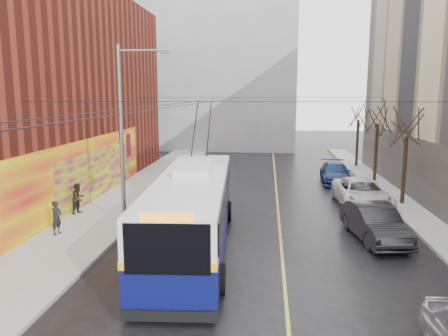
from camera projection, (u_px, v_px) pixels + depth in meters
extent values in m
cube|color=gray|center=(107.00, 215.00, 24.18)|extent=(4.00, 60.00, 0.15)
cube|color=gray|center=(425.00, 223.00, 22.52)|extent=(2.00, 60.00, 0.15)
cube|color=#BFB74C|center=(278.00, 211.00, 25.23)|extent=(0.12, 50.00, 0.01)
cube|color=red|center=(53.00, 188.00, 22.08)|extent=(0.08, 28.00, 4.00)
cube|color=#910451|center=(99.00, 174.00, 28.03)|extent=(0.06, 12.00, 3.20)
cube|color=#4C4742|center=(433.00, 180.00, 24.07)|extent=(0.06, 36.00, 4.00)
cube|color=gray|center=(214.00, 75.00, 54.84)|extent=(20.00, 12.00, 18.00)
cylinder|color=slate|center=(121.00, 139.00, 21.30)|extent=(0.20, 0.20, 9.00)
cube|color=maroon|center=(128.00, 145.00, 21.32)|extent=(0.04, 0.60, 1.10)
cylinder|color=slate|center=(143.00, 50.00, 20.48)|extent=(2.40, 0.10, 0.10)
cube|color=slate|center=(166.00, 52.00, 20.39)|extent=(0.50, 0.22, 0.12)
cylinder|color=black|center=(189.00, 102.00, 25.68)|extent=(0.02, 60.00, 0.02)
cylinder|color=black|center=(206.00, 102.00, 25.58)|extent=(0.02, 60.00, 0.02)
cylinder|color=black|center=(247.00, 102.00, 16.45)|extent=(18.00, 0.02, 0.02)
cylinder|color=black|center=(257.00, 98.00, 32.14)|extent=(18.00, 0.02, 0.02)
cylinder|color=black|center=(404.00, 171.00, 26.10)|extent=(0.24, 0.24, 4.20)
cylinder|color=black|center=(376.00, 153.00, 32.95)|extent=(0.24, 0.24, 4.48)
cylinder|color=black|center=(357.00, 144.00, 39.82)|extent=(0.24, 0.24, 4.37)
ellipsoid|color=slate|center=(181.00, 90.00, 18.14)|extent=(0.44, 0.20, 0.12)
ellipsoid|color=slate|center=(233.00, 47.00, 19.83)|extent=(0.44, 0.20, 0.12)
ellipsoid|color=slate|center=(149.00, 110.00, 22.34)|extent=(0.44, 0.20, 0.12)
cube|color=#090C45|center=(193.00, 226.00, 18.88)|extent=(3.57, 13.08, 1.62)
cube|color=silver|center=(192.00, 192.00, 18.63)|extent=(3.57, 13.08, 1.40)
cube|color=#F8B116|center=(193.00, 208.00, 18.75)|extent=(3.61, 13.12, 0.24)
cube|color=black|center=(167.00, 249.00, 12.28)|extent=(2.48, 0.19, 1.51)
cube|color=black|center=(205.00, 170.00, 25.04)|extent=(2.48, 0.19, 1.29)
cube|color=black|center=(159.00, 195.00, 18.70)|extent=(0.75, 11.84, 1.08)
cube|color=black|center=(226.00, 195.00, 18.59)|extent=(0.75, 11.84, 1.08)
cube|color=silver|center=(195.00, 168.00, 19.55)|extent=(1.70, 3.32, 0.32)
cube|color=black|center=(168.00, 316.00, 12.57)|extent=(2.80, 0.30, 0.32)
cylinder|color=black|center=(138.00, 278.00, 14.77)|extent=(0.39, 1.10, 1.08)
cylinder|color=black|center=(220.00, 279.00, 14.67)|extent=(0.39, 1.10, 1.08)
cylinder|color=black|center=(176.00, 211.00, 23.27)|extent=(0.39, 1.10, 1.08)
cylinder|color=black|center=(228.00, 211.00, 23.16)|extent=(0.39, 1.10, 1.08)
cylinder|color=black|center=(195.00, 127.00, 23.01)|extent=(0.29, 3.74, 2.65)
cylinder|color=black|center=(209.00, 127.00, 22.98)|extent=(0.29, 3.74, 2.65)
imported|color=black|center=(375.00, 222.00, 20.12)|extent=(2.45, 5.22, 1.65)
imported|color=silver|center=(362.00, 193.00, 25.95)|extent=(2.91, 6.06, 1.67)
imported|color=navy|center=(335.00, 173.00, 33.17)|extent=(2.32, 5.23, 1.49)
imported|color=silver|center=(208.00, 180.00, 30.71)|extent=(2.18, 4.10, 1.33)
imported|color=black|center=(57.00, 217.00, 20.47)|extent=(0.52, 0.66, 1.61)
imported|color=black|center=(78.00, 198.00, 24.02)|extent=(0.89, 1.00, 1.71)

